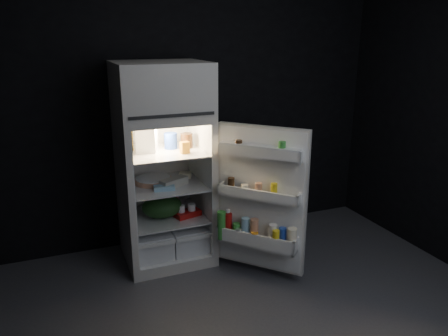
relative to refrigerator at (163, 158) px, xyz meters
name	(u,v)px	position (x,y,z in m)	size (l,w,h in m)	color
floor	(259,332)	(0.31, -1.32, -0.96)	(4.00, 3.40, 0.00)	#4B4B50
wall_back	(184,105)	(0.31, 0.38, 0.39)	(4.00, 0.00, 2.70)	black
refrigerator	(163,158)	(0.00, 0.00, 0.00)	(0.76, 0.71, 1.78)	silver
fridge_door	(259,202)	(0.63, -0.65, -0.28)	(0.63, 0.66, 1.22)	silver
milk_jug	(147,138)	(-0.13, 0.00, 0.19)	(0.16, 0.16, 0.24)	white
mayo_jar	(171,141)	(0.08, 0.02, 0.14)	(0.11, 0.11, 0.14)	#1C3A9A
jam_jar	(187,140)	(0.22, 0.00, 0.14)	(0.11, 0.11, 0.13)	#321E0E
amber_bottle	(129,138)	(-0.27, 0.07, 0.18)	(0.08, 0.08, 0.22)	gold
small_carton	(185,148)	(0.15, -0.18, 0.12)	(0.07, 0.05, 0.10)	orange
egg_carton	(174,182)	(0.06, -0.13, -0.19)	(0.26, 0.10, 0.07)	gray
pie	(153,180)	(-0.09, 0.03, -0.21)	(0.34, 0.34, 0.04)	tan
flat_package	(164,188)	(-0.05, -0.20, -0.21)	(0.17, 0.09, 0.04)	#81AEC8
wrapped_pkg	(185,175)	(0.22, 0.06, -0.20)	(0.11, 0.09, 0.05)	#EDE4C2
produce_bag	(162,207)	(-0.04, -0.06, -0.43)	(0.36, 0.30, 0.20)	#193815
yogurt_tray	(187,213)	(0.17, -0.13, -0.50)	(0.23, 0.12, 0.05)	#A7100E
small_can_red	(174,201)	(0.13, 0.16, -0.48)	(0.07, 0.07, 0.09)	#A7100E
small_can_silver	(182,201)	(0.20, 0.14, -0.48)	(0.07, 0.07, 0.09)	silver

